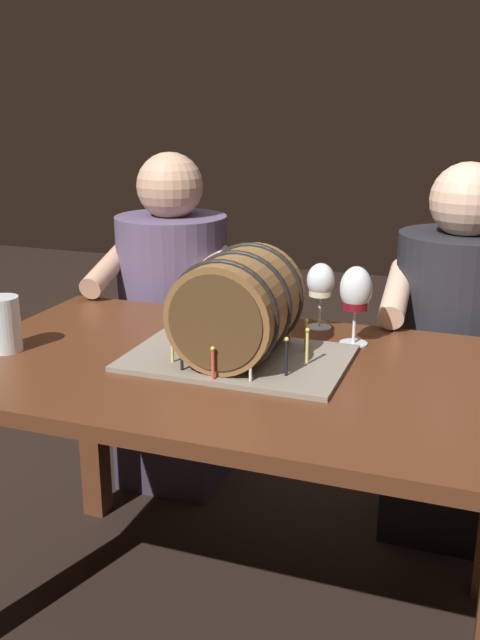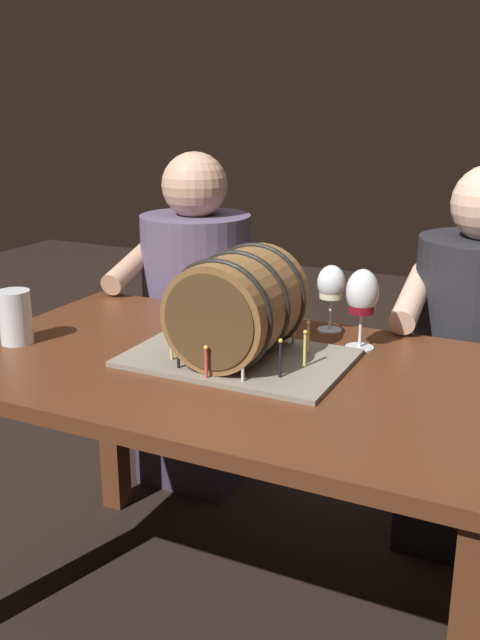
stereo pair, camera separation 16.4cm
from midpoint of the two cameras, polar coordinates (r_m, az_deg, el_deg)
The scene contains 9 objects.
ground_plane at distance 2.03m, azimuth -2.91°, elevation -23.10°, with size 8.00×8.00×0.00m, color black.
dining_table at distance 1.70m, azimuth -3.23°, elevation -7.15°, with size 1.34×0.80×0.72m.
barrel_cake at distance 1.63m, azimuth -2.87°, elevation 0.68°, with size 0.51×0.34×0.26m.
wine_glass_empty at distance 1.95m, azimuth -3.94°, elevation 3.78°, with size 0.07×0.07×0.20m.
wine_glass_red at distance 1.75m, azimuth 6.65°, elevation 2.18°, with size 0.08×0.08×0.20m.
wine_glass_white at distance 1.88m, azimuth 4.01°, elevation 2.91°, with size 0.07×0.07×0.18m.
beer_pint at distance 1.84m, azimuth -20.88°, elevation -0.53°, with size 0.08×0.08×0.14m.
person_seated_left at distance 2.44m, azimuth -7.25°, elevation -1.09°, with size 0.43×0.51×1.15m.
person_seated_right at distance 2.20m, azimuth 14.63°, elevation -3.69°, with size 0.41×0.49×1.15m.
Camera 1 is at (0.54, -1.45, 1.31)m, focal length 39.89 mm.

